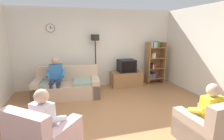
% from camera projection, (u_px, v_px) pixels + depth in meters
% --- Properties ---
extents(ground_plane, '(12.00, 12.00, 0.00)m').
position_uv_depth(ground_plane, '(120.00, 119.00, 3.88)').
color(ground_plane, '#9E6B42').
extents(back_wall_assembly, '(6.20, 0.17, 2.70)m').
position_uv_depth(back_wall_assembly, '(97.00, 48.00, 6.07)').
color(back_wall_assembly, silver).
rests_on(back_wall_assembly, ground_plane).
extents(couch, '(1.98, 1.08, 0.90)m').
position_uv_depth(couch, '(68.00, 86.00, 5.17)').
color(couch, tan).
rests_on(couch, ground_plane).
extents(tv_stand, '(1.10, 0.56, 0.53)m').
position_uv_depth(tv_stand, '(126.00, 79.00, 6.19)').
color(tv_stand, olive).
rests_on(tv_stand, ground_plane).
extents(tv, '(0.60, 0.49, 0.44)m').
position_uv_depth(tv, '(127.00, 66.00, 6.06)').
color(tv, black).
rests_on(tv, tv_stand).
extents(bookshelf, '(0.68, 0.36, 1.59)m').
position_uv_depth(bookshelf, '(154.00, 62.00, 6.42)').
color(bookshelf, olive).
rests_on(bookshelf, ground_plane).
extents(floor_lamp, '(0.28, 0.28, 1.85)m').
position_uv_depth(floor_lamp, '(95.00, 46.00, 5.73)').
color(floor_lamp, black).
rests_on(floor_lamp, ground_plane).
extents(armchair_near_window, '(1.18, 1.19, 0.90)m').
position_uv_depth(armchair_near_window, '(45.00, 139.00, 2.69)').
color(armchair_near_window, beige).
rests_on(armchair_near_window, ground_plane).
extents(armchair_near_bookshelf, '(0.85, 0.93, 0.90)m').
position_uv_depth(armchair_near_bookshelf, '(208.00, 129.00, 2.95)').
color(armchair_near_bookshelf, tan).
rests_on(armchair_near_bookshelf, ground_plane).
extents(person_on_couch, '(0.54, 0.57, 1.24)m').
position_uv_depth(person_on_couch, '(56.00, 76.00, 4.90)').
color(person_on_couch, '#3372B2').
rests_on(person_on_couch, ground_plane).
extents(person_in_left_armchair, '(0.63, 0.64, 1.12)m').
position_uv_depth(person_in_left_armchair, '(48.00, 118.00, 2.70)').
color(person_in_left_armchair, silver).
rests_on(person_in_left_armchair, ground_plane).
extents(person_in_right_armchair, '(0.53, 0.55, 1.12)m').
position_uv_depth(person_in_right_armchair, '(206.00, 110.00, 2.96)').
color(person_in_right_armchair, yellow).
rests_on(person_in_right_armchair, ground_plane).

